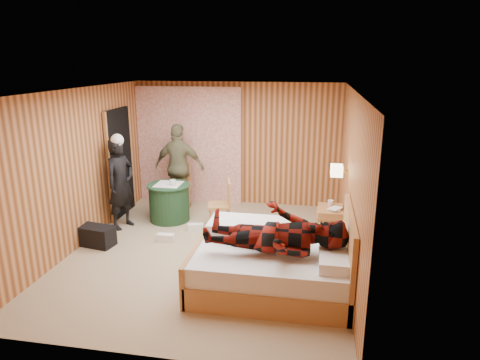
% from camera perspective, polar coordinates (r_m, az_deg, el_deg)
% --- Properties ---
extents(floor, '(4.20, 5.00, 0.01)m').
position_cam_1_polar(floor, '(6.85, -4.25, -9.53)').
color(floor, tan).
rests_on(floor, ground).
extents(ceiling, '(4.20, 5.00, 0.01)m').
position_cam_1_polar(ceiling, '(6.21, -4.73, 11.81)').
color(ceiling, white).
rests_on(ceiling, wall_back).
extents(wall_back, '(4.20, 0.02, 2.50)m').
position_cam_1_polar(wall_back, '(8.80, -0.41, 4.82)').
color(wall_back, '#CB834E').
rests_on(wall_back, floor).
extents(wall_left, '(0.02, 5.00, 2.50)m').
position_cam_1_polar(wall_left, '(7.22, -20.83, 1.34)').
color(wall_left, '#CB834E').
rests_on(wall_left, floor).
extents(wall_right, '(0.02, 5.00, 2.50)m').
position_cam_1_polar(wall_right, '(6.24, 14.54, -0.30)').
color(wall_right, '#CB834E').
rests_on(wall_right, floor).
extents(curtain, '(2.20, 0.08, 2.40)m').
position_cam_1_polar(curtain, '(8.97, -6.80, 4.60)').
color(curtain, white).
rests_on(curtain, floor).
extents(doorway, '(0.06, 0.90, 2.05)m').
position_cam_1_polar(doorway, '(8.45, -15.69, 2.21)').
color(doorway, black).
rests_on(doorway, floor).
extents(wall_lamp, '(0.26, 0.24, 0.16)m').
position_cam_1_polar(wall_lamp, '(6.65, 12.79, 1.25)').
color(wall_lamp, gold).
rests_on(wall_lamp, wall_right).
extents(bed, '(2.03, 1.60, 1.10)m').
position_cam_1_polar(bed, '(5.79, 4.62, -11.02)').
color(bed, tan).
rests_on(bed, floor).
extents(nightstand, '(0.43, 0.58, 0.56)m').
position_cam_1_polar(nightstand, '(7.31, 11.85, -5.68)').
color(nightstand, tan).
rests_on(nightstand, floor).
extents(round_table, '(0.80, 0.80, 0.71)m').
position_cam_1_polar(round_table, '(8.11, -9.40, -2.90)').
color(round_table, '#204527').
rests_on(round_table, floor).
extents(chair_far, '(0.45, 0.45, 0.93)m').
position_cam_1_polar(chair_far, '(8.63, -8.11, -0.41)').
color(chair_far, tan).
rests_on(chair_far, floor).
extents(chair_near, '(0.48, 0.48, 0.88)m').
position_cam_1_polar(chair_near, '(7.59, -2.22, -2.78)').
color(chair_near, tan).
rests_on(chair_near, floor).
extents(duffel_bag, '(0.62, 0.40, 0.33)m').
position_cam_1_polar(duffel_bag, '(7.37, -18.62, -7.08)').
color(duffel_bag, black).
rests_on(duffel_bag, floor).
extents(sneaker_left, '(0.29, 0.13, 0.13)m').
position_cam_1_polar(sneaker_left, '(7.28, -9.86, -7.59)').
color(sneaker_left, white).
rests_on(sneaker_left, floor).
extents(sneaker_right, '(0.29, 0.18, 0.12)m').
position_cam_1_polar(sneaker_right, '(7.65, -5.96, -6.28)').
color(sneaker_right, white).
rests_on(sneaker_right, floor).
extents(woman_standing, '(0.57, 0.69, 1.62)m').
position_cam_1_polar(woman_standing, '(7.82, -15.63, -0.49)').
color(woman_standing, black).
rests_on(woman_standing, floor).
extents(man_at_table, '(1.03, 0.46, 1.72)m').
position_cam_1_polar(man_at_table, '(8.57, -8.09, 1.71)').
color(man_at_table, '#716F4B').
rests_on(man_at_table, floor).
extents(man_on_bed, '(0.86, 0.67, 1.77)m').
position_cam_1_polar(man_on_bed, '(5.31, 4.82, -5.76)').
color(man_on_bed, maroon).
rests_on(man_on_bed, bed).
extents(book_lower, '(0.21, 0.26, 0.02)m').
position_cam_1_polar(book_lower, '(7.16, 11.99, -3.73)').
color(book_lower, white).
rests_on(book_lower, nightstand).
extents(book_upper, '(0.26, 0.28, 0.02)m').
position_cam_1_polar(book_upper, '(7.16, 12.00, -3.58)').
color(book_upper, white).
rests_on(book_upper, nightstand).
extents(cup_nightstand, '(0.11, 0.11, 0.09)m').
position_cam_1_polar(cup_nightstand, '(7.32, 11.97, -3.00)').
color(cup_nightstand, white).
rests_on(cup_nightstand, nightstand).
extents(cup_table, '(0.13, 0.13, 0.10)m').
position_cam_1_polar(cup_table, '(7.91, -8.97, -0.32)').
color(cup_table, white).
rests_on(cup_table, round_table).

